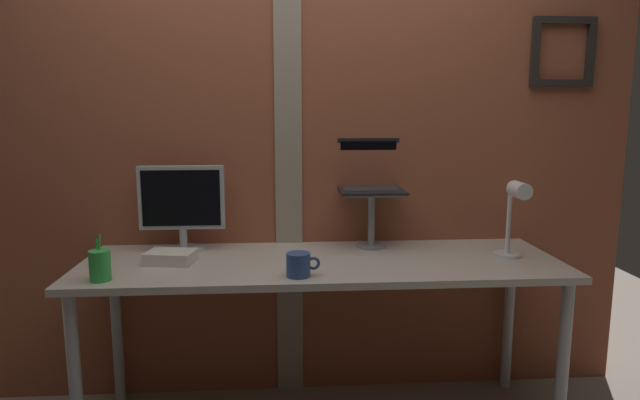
{
  "coord_description": "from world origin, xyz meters",
  "views": [
    {
      "loc": [
        -0.05,
        -2.29,
        1.43
      ],
      "look_at": [
        0.12,
        0.13,
        1.03
      ],
      "focal_mm": 30.74,
      "sensor_mm": 36.0,
      "label": 1
    }
  ],
  "objects_px": {
    "monitor": "(182,203)",
    "pen_cup": "(100,265)",
    "laptop": "(370,176)",
    "coffee_mug": "(299,265)",
    "desk_lamp": "(515,211)"
  },
  "relations": [
    {
      "from": "monitor",
      "to": "pen_cup",
      "type": "distance_m",
      "value": 0.53
    },
    {
      "from": "monitor",
      "to": "laptop",
      "type": "height_order",
      "value": "laptop"
    },
    {
      "from": "monitor",
      "to": "coffee_mug",
      "type": "distance_m",
      "value": 0.71
    },
    {
      "from": "laptop",
      "to": "pen_cup",
      "type": "bearing_deg",
      "value": -155.51
    },
    {
      "from": "laptop",
      "to": "coffee_mug",
      "type": "xyz_separation_m",
      "value": [
        -0.36,
        -0.51,
        -0.29
      ]
    },
    {
      "from": "desk_lamp",
      "to": "pen_cup",
      "type": "height_order",
      "value": "desk_lamp"
    },
    {
      "from": "monitor",
      "to": "laptop",
      "type": "bearing_deg",
      "value": 4.46
    },
    {
      "from": "monitor",
      "to": "coffee_mug",
      "type": "height_order",
      "value": "monitor"
    },
    {
      "from": "monitor",
      "to": "desk_lamp",
      "type": "bearing_deg",
      "value": -10.25
    },
    {
      "from": "laptop",
      "to": "desk_lamp",
      "type": "xyz_separation_m",
      "value": [
        0.58,
        -0.33,
        -0.12
      ]
    },
    {
      "from": "pen_cup",
      "to": "monitor",
      "type": "bearing_deg",
      "value": 61.65
    },
    {
      "from": "desk_lamp",
      "to": "pen_cup",
      "type": "relative_size",
      "value": 1.96
    },
    {
      "from": "monitor",
      "to": "pen_cup",
      "type": "xyz_separation_m",
      "value": [
        -0.24,
        -0.44,
        -0.17
      ]
    },
    {
      "from": "laptop",
      "to": "coffee_mug",
      "type": "relative_size",
      "value": 2.27
    },
    {
      "from": "desk_lamp",
      "to": "coffee_mug",
      "type": "distance_m",
      "value": 0.97
    }
  ]
}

